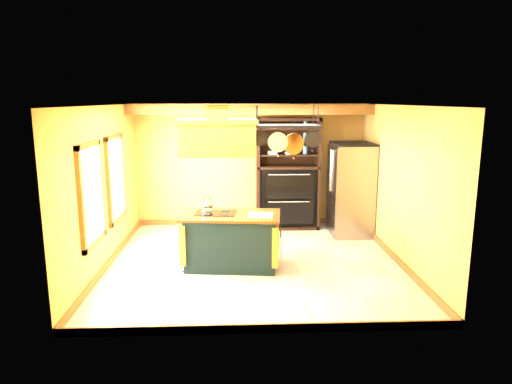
{
  "coord_description": "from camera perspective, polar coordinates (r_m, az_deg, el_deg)",
  "views": [
    {
      "loc": [
        -0.29,
        -7.58,
        2.8
      ],
      "look_at": [
        0.04,
        0.3,
        1.19
      ],
      "focal_mm": 32.0,
      "sensor_mm": 36.0,
      "label": 1
    }
  ],
  "objects": [
    {
      "name": "kitchen_island",
      "position": [
        7.74,
        -3.09,
        -6.0
      ],
      "size": [
        1.7,
        1.06,
        1.11
      ],
      "rotation": [
        0.0,
        0.0,
        -0.1
      ],
      "color": "black",
      "rests_on": "floor"
    },
    {
      "name": "refrigerator",
      "position": [
        9.7,
        11.73,
        0.12
      ],
      "size": [
        0.82,
        0.96,
        1.89
      ],
      "color": "gray",
      "rests_on": "floor"
    },
    {
      "name": "ceiling",
      "position": [
        7.58,
        -0.24,
        10.79
      ],
      "size": [
        5.0,
        5.0,
        0.0
      ],
      "primitive_type": "plane",
      "rotation": [
        3.14,
        0.0,
        0.0
      ],
      "color": "white",
      "rests_on": "wall_back"
    },
    {
      "name": "wall_right",
      "position": [
        8.2,
        17.5,
        0.83
      ],
      "size": [
        0.02,
        5.0,
        2.7
      ],
      "primitive_type": "cube",
      "color": "tan",
      "rests_on": "floor"
    },
    {
      "name": "hutch",
      "position": [
        10.05,
        3.91,
        0.75
      ],
      "size": [
        1.36,
        0.62,
        2.41
      ],
      "color": "black",
      "rests_on": "floor"
    },
    {
      "name": "wall_front",
      "position": [
        5.29,
        0.81,
        -4.36
      ],
      "size": [
        5.0,
        0.02,
        2.7
      ],
      "primitive_type": "cube",
      "color": "tan",
      "rests_on": "floor"
    },
    {
      "name": "window_far",
      "position": [
        8.58,
        -17.09,
        1.64
      ],
      "size": [
        0.06,
        1.06,
        1.56
      ],
      "color": "brown",
      "rests_on": "wall_left"
    },
    {
      "name": "pot_rack",
      "position": [
        7.44,
        3.81,
        7.54
      ],
      "size": [
        1.12,
        0.53,
        0.8
      ],
      "color": "black",
      "rests_on": "ceiling"
    },
    {
      "name": "wall_left",
      "position": [
        8.03,
        -18.37,
        0.55
      ],
      "size": [
        0.02,
        5.0,
        2.7
      ],
      "primitive_type": "cube",
      "color": "tan",
      "rests_on": "floor"
    },
    {
      "name": "floor_register",
      "position": [
        7.72,
        -8.15,
        -9.81
      ],
      "size": [
        0.3,
        0.19,
        0.01
      ],
      "primitive_type": "cube",
      "rotation": [
        0.0,
        0.0,
        -0.25
      ],
      "color": "black",
      "rests_on": "floor"
    },
    {
      "name": "window_near",
      "position": [
        7.25,
        -19.82,
        -0.27
      ],
      "size": [
        0.06,
        1.06,
        1.56
      ],
      "color": "brown",
      "rests_on": "wall_left"
    },
    {
      "name": "range_hood",
      "position": [
        7.4,
        -4.78,
        7.06
      ],
      "size": [
        1.27,
        0.72,
        0.8
      ],
      "color": "gold",
      "rests_on": "ceiling"
    },
    {
      "name": "ceiling_beam",
      "position": [
        9.29,
        -0.65,
        10.25
      ],
      "size": [
        5.0,
        0.15,
        0.2
      ],
      "primitive_type": "cube",
      "color": "brown",
      "rests_on": "ceiling"
    },
    {
      "name": "floor",
      "position": [
        8.08,
        -0.22,
        -8.72
      ],
      "size": [
        5.0,
        5.0,
        0.0
      ],
      "primitive_type": "plane",
      "color": "beige",
      "rests_on": "ground"
    },
    {
      "name": "wall_back",
      "position": [
        10.19,
        -0.77,
        3.36
      ],
      "size": [
        5.0,
        0.02,
        2.7
      ],
      "primitive_type": "cube",
      "color": "tan",
      "rests_on": "floor"
    }
  ]
}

